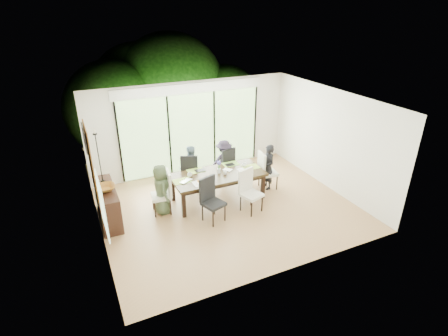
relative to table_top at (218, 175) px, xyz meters
name	(u,v)px	position (x,y,z in m)	size (l,w,h in m)	color
floor	(228,208)	(0.04, -0.52, -0.71)	(6.00, 5.00, 0.01)	#91603A
ceiling	(229,101)	(0.04, -0.52, 2.00)	(6.00, 5.00, 0.01)	white
wall_back	(192,127)	(0.04, 1.99, 0.65)	(6.00, 0.02, 2.70)	silver
wall_front	(290,211)	(0.04, -3.03, 0.65)	(6.00, 0.02, 2.70)	silver
wall_left	(93,184)	(-2.97, -0.52, 0.65)	(0.02, 5.00, 2.70)	beige
wall_right	(330,140)	(3.05, -0.52, 0.65)	(0.02, 5.00, 2.70)	beige
glass_doors	(192,133)	(0.04, 1.95, 0.50)	(4.20, 0.02, 2.30)	#598C3F
blinds_header	(191,88)	(0.04, 1.94, 1.80)	(4.40, 0.06, 0.28)	white
mullion_a	(119,144)	(-2.06, 1.94, 0.50)	(0.05, 0.04, 2.30)	black
mullion_b	(169,136)	(-0.66, 1.94, 0.50)	(0.05, 0.04, 2.30)	black
mullion_c	(214,129)	(0.74, 1.94, 0.50)	(0.05, 0.04, 2.30)	black
mullion_d	(255,123)	(2.14, 1.94, 0.50)	(0.05, 0.04, 2.30)	black
side_window	(102,205)	(-2.93, -1.72, 0.80)	(0.02, 0.90, 1.00)	#8CAD7F
deck	(184,160)	(0.04, 2.88, -0.75)	(6.00, 1.80, 0.10)	brown
rail_top	(176,135)	(0.04, 3.68, -0.15)	(6.00, 0.08, 0.06)	brown
foliage_left	(113,109)	(-1.76, 4.68, 0.74)	(3.20, 3.20, 3.20)	#14380F
foliage_mid	(171,88)	(0.44, 5.28, 1.10)	(4.00, 4.00, 4.00)	#14380F
foliage_right	(224,103)	(2.24, 4.48, 0.56)	(2.80, 2.80, 2.80)	#14380F
foliage_far	(140,92)	(-0.56, 5.98, 0.92)	(3.60, 3.60, 3.60)	#14380F
table_top	(218,175)	(0.00, 0.00, 0.00)	(2.34, 1.07, 0.06)	black
table_apron	(218,178)	(0.00, 0.00, -0.09)	(2.15, 0.88, 0.10)	black
table_leg_fl	(184,205)	(-1.08, -0.43, -0.37)	(0.09, 0.09, 0.67)	black
table_leg_fr	(263,186)	(1.08, -0.43, -0.37)	(0.09, 0.09, 0.67)	black
table_leg_bl	(173,189)	(-1.08, 0.43, -0.37)	(0.09, 0.09, 0.67)	black
table_leg_br	(247,173)	(1.08, 0.43, -0.37)	(0.09, 0.09, 0.67)	black
chair_left_end	(161,193)	(-1.50, 0.00, -0.17)	(0.45, 0.45, 1.07)	white
chair_right_end	(268,170)	(1.50, 0.00, -0.17)	(0.45, 0.45, 1.07)	silver
chair_far_left	(190,171)	(-0.45, 0.85, -0.17)	(0.45, 0.45, 1.07)	black
chair_far_right	(224,164)	(0.55, 0.85, -0.17)	(0.45, 0.45, 1.07)	black
chair_near_left	(214,201)	(-0.50, -0.87, -0.17)	(0.45, 0.45, 1.07)	black
chair_near_right	(252,192)	(0.50, -0.87, -0.17)	(0.45, 0.45, 1.07)	white
person_left_end	(161,189)	(-1.48, 0.00, -0.07)	(0.59, 0.37, 1.26)	#445337
person_right_end	(268,167)	(1.48, 0.00, -0.07)	(0.59, 0.37, 1.26)	black
person_far_left	(190,168)	(-0.45, 0.83, -0.07)	(0.59, 0.37, 1.26)	slate
person_far_right	(224,162)	(0.55, 0.83, -0.07)	(0.59, 0.37, 1.26)	#231C2A
placemat_left	(182,181)	(-0.95, 0.00, 0.03)	(0.43, 0.31, 0.01)	#8BAE3E
placemat_right	(251,167)	(0.95, 0.00, 0.03)	(0.43, 0.31, 0.01)	#86A139
placemat_far_l	(196,171)	(-0.45, 0.40, 0.03)	(0.43, 0.31, 0.01)	#9EC646
placemat_far_r	(231,164)	(0.55, 0.40, 0.03)	(0.43, 0.31, 0.01)	#83BB42
placemat_paper	(202,183)	(-0.55, -0.30, 0.03)	(0.43, 0.31, 0.01)	white
tablet_far_l	(200,170)	(-0.35, 0.35, 0.04)	(0.25, 0.18, 0.01)	black
tablet_far_r	(230,165)	(0.50, 0.35, 0.04)	(0.23, 0.17, 0.01)	black
papers	(243,169)	(0.70, -0.05, 0.03)	(0.29, 0.21, 0.00)	white
platter_base	(202,182)	(-0.55, -0.30, 0.05)	(0.25, 0.25, 0.02)	white
platter_snacks	(202,182)	(-0.55, -0.30, 0.06)	(0.20, 0.20, 0.01)	orange
vase	(219,171)	(0.05, 0.05, 0.09)	(0.08, 0.08, 0.12)	silver
hyacinth_stems	(219,166)	(0.05, 0.05, 0.21)	(0.04, 0.04, 0.16)	#337226
hyacinth_blooms	(219,163)	(0.05, 0.05, 0.30)	(0.11, 0.11, 0.11)	#5A4EC3
laptop	(187,181)	(-0.85, -0.10, 0.04)	(0.32, 0.21, 0.03)	silver
cup_a	(190,175)	(-0.70, 0.15, 0.08)	(0.12, 0.12, 0.09)	white
cup_b	(225,173)	(0.15, -0.10, 0.07)	(0.10, 0.10, 0.09)	white
cup_c	(244,165)	(0.80, 0.10, 0.08)	(0.12, 0.12, 0.09)	white
book	(226,171)	(0.25, 0.05, 0.04)	(0.16, 0.22, 0.02)	white
sideboard	(108,204)	(-2.72, 0.20, -0.28)	(0.42, 1.49, 0.84)	black
bowl	(105,188)	(-2.72, 0.10, 0.19)	(0.44, 0.44, 0.11)	#905B1F
candlestick_base	(103,181)	(-2.72, 0.55, 0.15)	(0.09, 0.09, 0.04)	black
candlestick_shaft	(99,158)	(-2.72, 0.55, 0.74)	(0.02, 0.02, 1.17)	black
candlestick_pan	(95,134)	(-2.72, 0.55, 1.32)	(0.09, 0.09, 0.03)	black
candle	(94,132)	(-2.72, 0.55, 1.38)	(0.03, 0.03, 0.09)	silver
tapestry	(90,160)	(-2.93, -0.12, 1.00)	(0.02, 1.00, 1.50)	brown
art_frame	(84,138)	(-2.93, 1.18, 1.05)	(0.03, 0.55, 0.65)	black
art_canvas	(85,138)	(-2.91, 1.18, 1.05)	(0.01, 0.45, 0.55)	#194C53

